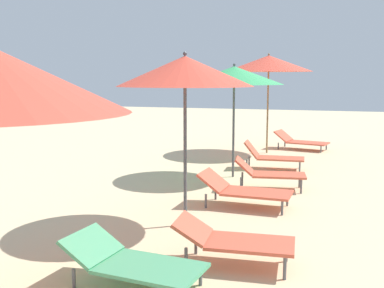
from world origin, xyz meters
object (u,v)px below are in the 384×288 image
at_px(umbrella_fifth, 185,71).
at_px(lounger_sixth_inland, 269,173).
at_px(lounger_fifth_shoreside, 244,189).
at_px(lounger_farthest_shoreside, 300,141).
at_px(umbrella_sixth, 234,76).
at_px(umbrella_farthest, 269,64).
at_px(lounger_fourth_shoreside, 133,262).
at_px(lounger_fifth_inland, 233,240).
at_px(lounger_sixth_shoreside, 272,156).

relative_size(umbrella_fifth, lounger_sixth_inland, 1.77).
height_order(lounger_fifth_shoreside, lounger_farthest_shoreside, lounger_fifth_shoreside).
bearing_deg(umbrella_sixth, umbrella_farthest, 86.54).
bearing_deg(lounger_fourth_shoreside, lounger_sixth_inland, 87.36).
distance_m(lounger_fifth_inland, lounger_sixth_shoreside, 6.08).
bearing_deg(lounger_sixth_inland, lounger_fourth_shoreside, -107.13).
relative_size(umbrella_fifth, umbrella_sixth, 1.03).
xyz_separation_m(lounger_fifth_inland, umbrella_farthest, (-0.88, 8.50, 2.28)).
relative_size(umbrella_farthest, lounger_farthest_shoreside, 1.70).
bearing_deg(lounger_sixth_inland, umbrella_farthest, 90.47).
distance_m(umbrella_sixth, umbrella_farthest, 3.61).
bearing_deg(lounger_fifth_shoreside, umbrella_fifth, -114.72).
relative_size(umbrella_fifth, lounger_fifth_shoreside, 1.63).
distance_m(umbrella_fifth, umbrella_sixth, 3.62).
bearing_deg(lounger_fourth_shoreside, lounger_farthest_shoreside, 90.99).
xyz_separation_m(lounger_fourth_shoreside, lounger_fifth_shoreside, (0.51, 3.43, 0.03)).
relative_size(lounger_fourth_shoreside, lounger_fifth_inland, 1.07).
relative_size(lounger_fifth_shoreside, umbrella_sixth, 0.63).
xyz_separation_m(umbrella_farthest, lounger_farthest_shoreside, (0.89, 0.98, -2.33)).
height_order(lounger_fifth_shoreside, lounger_sixth_shoreside, lounger_sixth_shoreside).
bearing_deg(lounger_fifth_shoreside, lounger_farthest_shoreside, 88.60).
bearing_deg(lounger_farthest_shoreside, lounger_sixth_shoreside, -83.61).
height_order(lounger_fifth_shoreside, lounger_sixth_inland, lounger_sixth_inland).
distance_m(umbrella_fifth, lounger_fifth_shoreside, 2.45).
height_order(lounger_fourth_shoreside, umbrella_farthest, umbrella_farthest).
distance_m(umbrella_fifth, lounger_sixth_shoreside, 5.20).
relative_size(lounger_fourth_shoreside, lounger_farthest_shoreside, 0.91).
bearing_deg(lounger_fifth_inland, umbrella_fifth, 123.80).
bearing_deg(umbrella_fifth, lounger_fifth_shoreside, 63.42).
height_order(lounger_fourth_shoreside, lounger_farthest_shoreside, lounger_farthest_shoreside).
bearing_deg(umbrella_fifth, lounger_farthest_shoreside, 82.82).
xyz_separation_m(lounger_fifth_inland, lounger_sixth_inland, (-0.17, 3.96, 0.02)).
bearing_deg(lounger_fifth_inland, lounger_fifth_shoreside, 93.99).
xyz_separation_m(umbrella_sixth, lounger_sixth_inland, (0.93, -0.96, -1.91)).
bearing_deg(umbrella_fifth, lounger_fifth_inland, -51.67).
height_order(umbrella_fifth, lounger_sixth_shoreside, umbrella_fifth).
height_order(lounger_fourth_shoreside, umbrella_fifth, umbrella_fifth).
bearing_deg(umbrella_farthest, lounger_fifth_inland, -84.08).
xyz_separation_m(lounger_sixth_inland, umbrella_farthest, (-0.72, 4.54, 2.26)).
bearing_deg(lounger_fourth_shoreside, umbrella_sixth, 97.98).
bearing_deg(umbrella_farthest, lounger_fourth_shoreside, -90.10).
bearing_deg(umbrella_fifth, lounger_sixth_shoreside, 82.46).
xyz_separation_m(umbrella_sixth, umbrella_farthest, (0.22, 3.58, 0.35)).
height_order(umbrella_fifth, umbrella_sixth, umbrella_fifth).
bearing_deg(lounger_sixth_shoreside, umbrella_sixth, -125.62).
height_order(lounger_fifth_inland, lounger_farthest_shoreside, lounger_farthest_shoreside).
bearing_deg(umbrella_farthest, umbrella_sixth, -93.46).
bearing_deg(lounger_sixth_inland, lounger_fifth_inland, -96.09).
distance_m(lounger_fourth_shoreside, lounger_fifth_inland, 1.25).
distance_m(umbrella_farthest, lounger_farthest_shoreside, 2.68).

